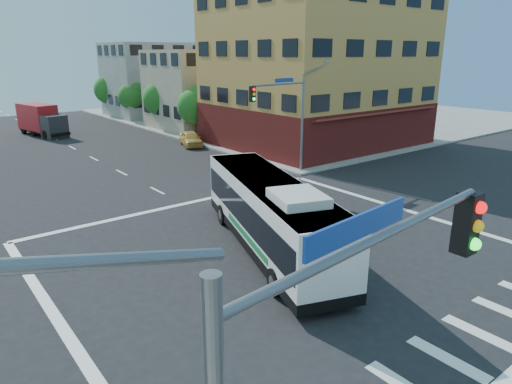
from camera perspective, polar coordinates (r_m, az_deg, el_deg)
ground at (r=20.33m, az=4.34°, el=-8.22°), size 120.00×120.00×0.00m
sidewalk_ne at (r=68.42m, az=6.47°, el=9.68°), size 50.00×50.00×0.15m
corner_building_ne at (r=45.67m, az=7.65°, el=13.38°), size 18.10×15.44×14.00m
building_east_near at (r=56.05m, az=-6.28°, el=12.65°), size 12.06×10.06×9.00m
building_east_far at (r=68.29m, az=-12.70°, el=13.53°), size 12.06×10.06×10.00m
signal_mast_ne at (r=32.57m, az=3.85°, el=10.50°), size 7.91×1.13×8.07m
street_tree_a at (r=48.35m, az=-7.58°, el=10.84°), size 3.60×3.60×5.53m
street_tree_b at (r=55.35m, az=-11.90°, el=11.56°), size 3.80×3.80×5.79m
street_tree_c at (r=62.62m, az=-15.23°, el=11.66°), size 3.40×3.40×5.29m
street_tree_d at (r=70.00m, az=-17.90°, el=12.29°), size 4.00×4.00×6.03m
transit_bus at (r=20.41m, az=1.78°, el=-2.71°), size 6.51×12.35×3.61m
box_truck at (r=55.27m, az=-25.20°, el=8.08°), size 3.67×7.67×3.32m
parked_car at (r=44.82m, az=-8.16°, el=6.63°), size 2.90×4.53×1.43m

